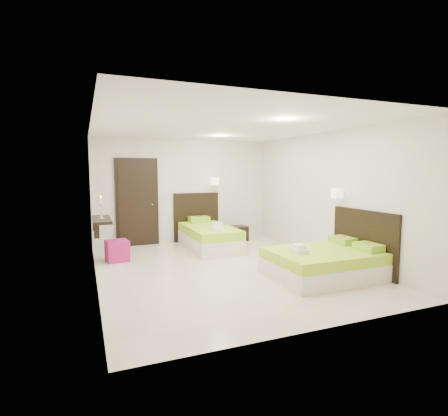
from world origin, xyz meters
name	(u,v)px	position (x,y,z in m)	size (l,w,h in m)	color
floor	(225,268)	(0.00, 0.00, 0.00)	(5.50, 5.50, 0.00)	beige
bed_single	(208,235)	(0.30, 1.83, 0.30)	(1.20, 2.00, 1.65)	beige
bed_double	(327,261)	(1.43, -1.12, 0.27)	(1.79, 1.53, 1.48)	beige
nightstand	(238,233)	(1.32, 2.33, 0.19)	(0.43, 0.38, 0.38)	black
ottoman	(117,251)	(-1.81, 1.33, 0.21)	(0.42, 0.42, 0.42)	#9D1459
door	(137,203)	(-1.20, 2.70, 1.05)	(1.02, 0.15, 2.14)	black
console_shelf	(101,220)	(-2.08, 1.60, 0.82)	(0.35, 1.20, 0.78)	black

